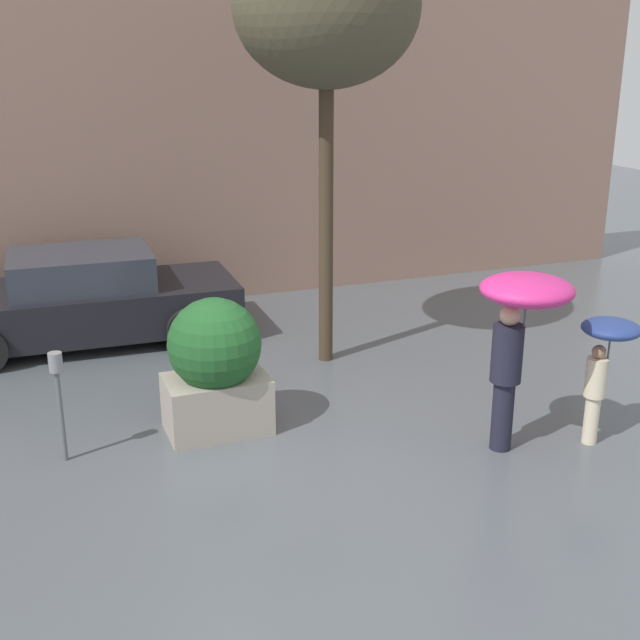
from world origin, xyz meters
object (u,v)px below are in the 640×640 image
at_px(person_adult, 520,315).
at_px(street_tree, 326,9).
at_px(person_child, 605,351).
at_px(parked_car_near, 84,300).
at_px(planter_box, 215,364).
at_px(parking_meter, 58,383).

relative_size(person_adult, street_tree, 0.35).
xyz_separation_m(person_child, street_tree, (-1.79, 3.45, 3.50)).
bearing_deg(person_child, parked_car_near, 148.91).
xyz_separation_m(planter_box, street_tree, (1.96, 1.65, 3.77)).
relative_size(person_adult, parking_meter, 1.62).
distance_m(person_adult, parking_meter, 4.74).
height_order(planter_box, person_adult, person_adult).
distance_m(person_adult, parked_car_near, 6.58).
xyz_separation_m(person_adult, person_child, (0.96, -0.20, -0.45)).
relative_size(planter_box, street_tree, 0.28).
relative_size(parked_car_near, parking_meter, 3.75).
distance_m(person_adult, person_child, 1.08).
height_order(person_adult, person_child, person_adult).
xyz_separation_m(planter_box, person_child, (3.75, -1.80, 0.27)).
bearing_deg(person_child, planter_box, 171.96).
xyz_separation_m(person_adult, parked_car_near, (-3.84, 5.26, -0.89)).
xyz_separation_m(person_child, parking_meter, (-5.41, 1.68, -0.21)).
distance_m(planter_box, person_child, 4.17).
bearing_deg(street_tree, parking_meter, -154.06).
bearing_deg(person_adult, person_child, 26.03).
distance_m(person_child, street_tree, 5.22).
relative_size(person_adult, parked_car_near, 0.43).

